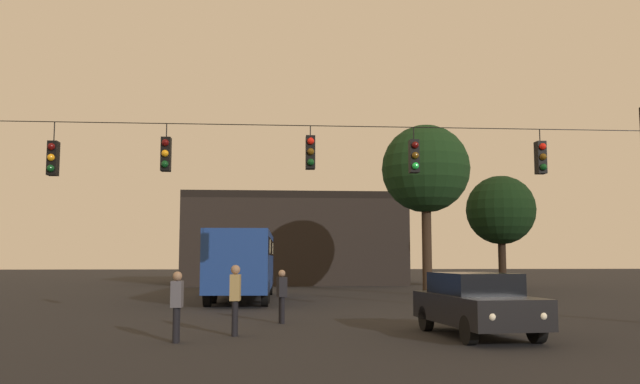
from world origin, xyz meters
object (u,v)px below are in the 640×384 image
(car_near_right, at_px, (476,303))
(pedestrian_crossing_center, at_px, (282,293))
(city_bus, at_px, (243,258))
(tree_left_silhouette, at_px, (426,170))
(tree_behind_building, at_px, (501,210))
(pedestrian_crossing_left, at_px, (235,296))
(pedestrian_crossing_right, at_px, (177,303))

(car_near_right, relative_size, pedestrian_crossing_center, 2.90)
(city_bus, bearing_deg, tree_left_silhouette, 19.08)
(tree_left_silhouette, relative_size, tree_behind_building, 1.25)
(pedestrian_crossing_center, xyz_separation_m, tree_left_silhouette, (7.70, 14.05, 5.61))
(pedestrian_crossing_left, distance_m, tree_behind_building, 28.45)
(pedestrian_crossing_left, bearing_deg, tree_left_silhouette, 62.45)
(city_bus, relative_size, pedestrian_crossing_center, 7.18)
(pedestrian_crossing_center, height_order, tree_left_silhouette, tree_left_silhouette)
(pedestrian_crossing_right, distance_m, tree_behind_building, 30.11)
(car_near_right, bearing_deg, city_bus, 113.21)
(tree_behind_building, bearing_deg, pedestrian_crossing_right, -123.53)
(pedestrian_crossing_left, xyz_separation_m, tree_behind_building, (15.25, 23.70, 3.88))
(pedestrian_crossing_left, height_order, tree_behind_building, tree_behind_building)
(tree_behind_building, bearing_deg, tree_left_silhouette, -133.70)
(car_near_right, distance_m, tree_behind_building, 26.34)
(tree_behind_building, bearing_deg, pedestrian_crossing_left, -122.76)
(pedestrian_crossing_left, height_order, pedestrian_crossing_right, pedestrian_crossing_left)
(car_near_right, relative_size, pedestrian_crossing_left, 2.61)
(pedestrian_crossing_left, xyz_separation_m, pedestrian_crossing_right, (-1.24, -1.18, -0.08))
(pedestrian_crossing_left, height_order, tree_left_silhouette, tree_left_silhouette)
(pedestrian_crossing_right, relative_size, tree_behind_building, 0.22)
(pedestrian_crossing_left, bearing_deg, city_bus, 91.48)
(pedestrian_crossing_center, bearing_deg, tree_left_silhouette, 61.26)
(pedestrian_crossing_left, distance_m, tree_left_silhouette, 20.00)
(city_bus, relative_size, pedestrian_crossing_right, 7.00)
(pedestrian_crossing_center, xyz_separation_m, tree_behind_building, (14.06, 20.70, 4.00))
(pedestrian_crossing_right, bearing_deg, tree_left_silhouette, 60.94)
(city_bus, height_order, pedestrian_crossing_left, city_bus)
(city_bus, height_order, pedestrian_crossing_center, city_bus)
(car_near_right, xyz_separation_m, pedestrian_crossing_right, (-7.05, -0.63, 0.09))
(tree_left_silhouette, bearing_deg, pedestrian_crossing_center, -118.74)
(pedestrian_crossing_center, xyz_separation_m, pedestrian_crossing_right, (-2.43, -4.18, 0.03))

